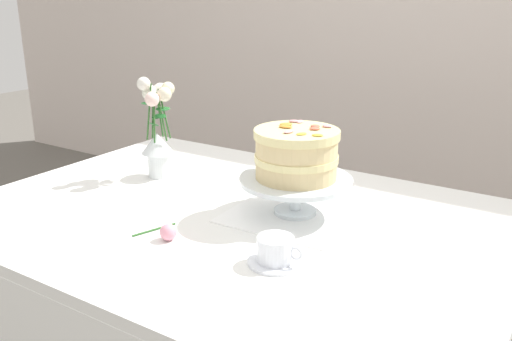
{
  "coord_description": "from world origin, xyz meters",
  "views": [
    {
      "loc": [
        0.76,
        -1.08,
        1.29
      ],
      "look_at": [
        0.06,
        0.02,
        0.86
      ],
      "focal_mm": 38.38,
      "sensor_mm": 36.0,
      "label": 1
    }
  ],
  "objects_px": {
    "dining_table": "(228,248)",
    "teacup": "(276,252)",
    "cake_stand": "(296,184)",
    "fallen_rose": "(168,232)",
    "flower_vase": "(157,130)",
    "layer_cake": "(296,153)"
  },
  "relations": [
    {
      "from": "cake_stand",
      "to": "fallen_rose",
      "type": "distance_m",
      "value": 0.35
    },
    {
      "from": "flower_vase",
      "to": "fallen_rose",
      "type": "distance_m",
      "value": 0.49
    },
    {
      "from": "flower_vase",
      "to": "teacup",
      "type": "distance_m",
      "value": 0.68
    },
    {
      "from": "layer_cake",
      "to": "fallen_rose",
      "type": "bearing_deg",
      "value": -120.49
    },
    {
      "from": "teacup",
      "to": "fallen_rose",
      "type": "xyz_separation_m",
      "value": [
        -0.27,
        -0.03,
        -0.01
      ]
    },
    {
      "from": "cake_stand",
      "to": "teacup",
      "type": "height_order",
      "value": "cake_stand"
    },
    {
      "from": "teacup",
      "to": "cake_stand",
      "type": "bearing_deg",
      "value": 110.37
    },
    {
      "from": "flower_vase",
      "to": "fallen_rose",
      "type": "xyz_separation_m",
      "value": [
        0.33,
        -0.33,
        -0.13
      ]
    },
    {
      "from": "cake_stand",
      "to": "teacup",
      "type": "distance_m",
      "value": 0.28
    },
    {
      "from": "dining_table",
      "to": "fallen_rose",
      "type": "xyz_separation_m",
      "value": [
        -0.03,
        -0.19,
        0.11
      ]
    },
    {
      "from": "cake_stand",
      "to": "fallen_rose",
      "type": "height_order",
      "value": "cake_stand"
    },
    {
      "from": "layer_cake",
      "to": "dining_table",
      "type": "bearing_deg",
      "value": -142.74
    },
    {
      "from": "flower_vase",
      "to": "fallen_rose",
      "type": "bearing_deg",
      "value": -45.55
    },
    {
      "from": "dining_table",
      "to": "teacup",
      "type": "distance_m",
      "value": 0.31
    },
    {
      "from": "dining_table",
      "to": "flower_vase",
      "type": "bearing_deg",
      "value": 158.37
    },
    {
      "from": "dining_table",
      "to": "layer_cake",
      "type": "height_order",
      "value": "layer_cake"
    },
    {
      "from": "dining_table",
      "to": "cake_stand",
      "type": "xyz_separation_m",
      "value": [
        0.14,
        0.11,
        0.17
      ]
    },
    {
      "from": "dining_table",
      "to": "layer_cake",
      "type": "relative_size",
      "value": 6.5
    },
    {
      "from": "cake_stand",
      "to": "fallen_rose",
      "type": "xyz_separation_m",
      "value": [
        -0.17,
        -0.3,
        -0.06
      ]
    },
    {
      "from": "flower_vase",
      "to": "dining_table",
      "type": "bearing_deg",
      "value": -21.63
    },
    {
      "from": "cake_stand",
      "to": "fallen_rose",
      "type": "bearing_deg",
      "value": -120.5
    },
    {
      "from": "cake_stand",
      "to": "layer_cake",
      "type": "height_order",
      "value": "layer_cake"
    }
  ]
}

